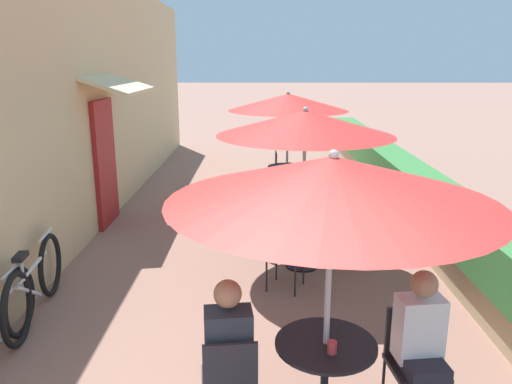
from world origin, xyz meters
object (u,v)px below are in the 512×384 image
seated_patron_near_left (228,350)px  cafe_chair_far_right (281,169)px  patio_table_near (325,367)px  coffee_cup_near (332,347)px  patio_umbrella_mid (305,123)px  cafe_chair_mid_back (352,226)px  cafe_chair_near_right (413,355)px  patio_umbrella_near (333,180)px  seated_patron_near_right (421,343)px  patio_umbrella_far (288,102)px  coffee_cup_far (289,165)px  bicycle_second (35,284)px  patio_table_mid (303,231)px  cafe_chair_mid_right (292,249)px  patio_table_far (287,177)px  cafe_chair_mid_left (264,218)px  cafe_chair_far_left (293,185)px  cafe_chair_near_left (230,379)px

seated_patron_near_left → cafe_chair_far_right: bearing=77.8°
patio_table_near → coffee_cup_near: bearing=-79.6°
patio_umbrella_mid → cafe_chair_mid_back: patio_umbrella_mid is taller
cafe_chair_near_right → patio_umbrella_near: bearing=6.1°
patio_table_near → seated_patron_near_right: size_ratio=0.60×
cafe_chair_near_right → patio_umbrella_far: patio_umbrella_far is taller
cafe_chair_near_right → patio_umbrella_mid: patio_umbrella_mid is taller
coffee_cup_far → bicycle_second: bicycle_second is taller
patio_table_near → cafe_chair_far_right: 6.95m
patio_table_mid → cafe_chair_mid_right: cafe_chair_mid_right is taller
coffee_cup_near → patio_table_far: size_ratio=0.12×
coffee_cup_near → patio_umbrella_far: (0.02, 6.37, 1.19)m
patio_umbrella_near → patio_umbrella_mid: size_ratio=1.00×
cafe_chair_mid_left → patio_table_far: size_ratio=1.16×
seated_patron_near_left → cafe_chair_near_right: seated_patron_near_left is taller
patio_table_near → patio_umbrella_far: bearing=89.6°
seated_patron_near_left → patio_umbrella_far: patio_umbrella_far is taller
bicycle_second → patio_umbrella_near: bearing=-35.9°
cafe_chair_mid_left → bicycle_second: 3.14m
coffee_cup_far → patio_umbrella_far: bearing=121.9°
patio_table_far → cafe_chair_far_right: size_ratio=0.87×
seated_patron_near_left → patio_table_far: seated_patron_near_left is taller
patio_table_near → patio_table_far: bearing=89.6°
cafe_chair_mid_right → cafe_chair_far_right: same height
coffee_cup_near → patio_table_mid: bearing=88.9°
cafe_chair_far_left → cafe_chair_near_right: bearing=-174.4°
cafe_chair_far_left → cafe_chair_mid_left: bearing=163.8°
patio_umbrella_near → coffee_cup_near: 1.20m
cafe_chair_near_right → patio_umbrella_far: 6.28m
cafe_chair_mid_back → bicycle_second: bearing=14.3°
coffee_cup_near → seated_patron_near_right: bearing=14.7°
cafe_chair_mid_left → cafe_chair_mid_right: bearing=-23.9°
cafe_chair_near_left → patio_table_far: size_ratio=1.16×
cafe_chair_mid_left → cafe_chair_mid_right: size_ratio=1.00×
cafe_chair_far_left → patio_table_mid: bearing=178.5°
cafe_chair_far_left → coffee_cup_far: size_ratio=9.67×
cafe_chair_near_left → cafe_chair_far_right: bearing=77.9°
patio_table_mid → cafe_chair_far_right: 3.90m
bicycle_second → seated_patron_near_left: bearing=-44.1°
patio_umbrella_mid → cafe_chair_mid_back: (0.70, 0.19, -1.43)m
cafe_chair_near_left → seated_patron_near_left: bearing=90.0°
cafe_chair_mid_back → cafe_chair_mid_left: bearing=-23.9°
cafe_chair_near_right → coffee_cup_far: bearing=-90.9°
seated_patron_near_right → patio_umbrella_near: bearing=-2.8°
coffee_cup_near → coffee_cup_far: same height
patio_umbrella_far → patio_table_far: bearing=0.0°
cafe_chair_mid_right → cafe_chair_far_left: bearing=17.0°
cafe_chair_mid_left → patio_umbrella_far: (0.47, 2.67, 1.43)m
seated_patron_near_left → patio_umbrella_mid: size_ratio=0.55×
cafe_chair_mid_right → patio_table_far: cafe_chair_mid_right is taller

